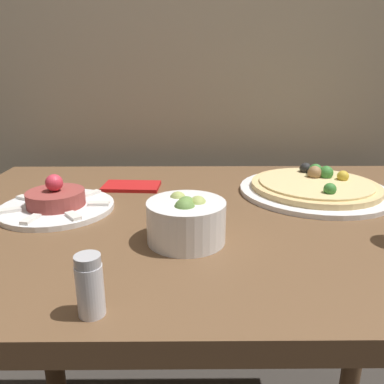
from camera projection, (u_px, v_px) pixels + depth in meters
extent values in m
cube|color=brown|center=(213.00, 220.00, 0.72)|extent=(1.08, 0.72, 0.03)
cylinder|color=brown|center=(45.00, 302.00, 1.12)|extent=(0.06, 0.06, 0.74)
cylinder|color=brown|center=(363.00, 300.00, 1.13)|extent=(0.06, 0.06, 0.74)
cylinder|color=white|center=(314.00, 191.00, 0.82)|extent=(0.33, 0.33, 0.01)
cylinder|color=#E5C17F|center=(315.00, 186.00, 0.82)|extent=(0.28, 0.28, 0.01)
cylinder|color=beige|center=(315.00, 182.00, 0.82)|extent=(0.24, 0.24, 0.00)
sphere|color=gold|center=(343.00, 176.00, 0.83)|extent=(0.03, 0.03, 0.03)
sphere|color=#387F33|center=(326.00, 173.00, 0.85)|extent=(0.03, 0.03, 0.03)
sphere|color=#997047|center=(315.00, 173.00, 0.85)|extent=(0.03, 0.03, 0.03)
sphere|color=black|center=(305.00, 168.00, 0.89)|extent=(0.03, 0.03, 0.03)
sphere|color=#387F33|center=(330.00, 189.00, 0.74)|extent=(0.03, 0.03, 0.03)
sphere|color=#387F33|center=(316.00, 170.00, 0.87)|extent=(0.03, 0.03, 0.03)
cylinder|color=white|center=(57.00, 208.00, 0.72)|extent=(0.22, 0.22, 0.01)
cylinder|color=#933D38|center=(56.00, 198.00, 0.72)|extent=(0.11, 0.11, 0.03)
sphere|color=#E0384C|center=(54.00, 183.00, 0.71)|extent=(0.03, 0.03, 0.03)
cube|color=white|center=(99.00, 204.00, 0.72)|extent=(0.04, 0.02, 0.01)
cube|color=white|center=(91.00, 193.00, 0.78)|extent=(0.04, 0.04, 0.01)
cube|color=white|center=(61.00, 191.00, 0.80)|extent=(0.02, 0.04, 0.01)
cube|color=white|center=(26.00, 198.00, 0.75)|extent=(0.04, 0.03, 0.01)
cube|color=white|center=(10.00, 210.00, 0.69)|extent=(0.04, 0.03, 0.01)
cube|color=white|center=(31.00, 219.00, 0.65)|extent=(0.02, 0.04, 0.01)
cube|color=white|center=(73.00, 216.00, 0.66)|extent=(0.04, 0.04, 0.01)
cylinder|color=white|center=(186.00, 222.00, 0.58)|extent=(0.12, 0.12, 0.07)
sphere|color=#668E42|center=(186.00, 205.00, 0.58)|extent=(0.03, 0.03, 0.03)
sphere|color=#A3B25B|center=(198.00, 205.00, 0.58)|extent=(0.03, 0.03, 0.03)
sphere|color=#A3B25B|center=(178.00, 200.00, 0.60)|extent=(0.03, 0.03, 0.03)
sphere|color=#668E42|center=(185.00, 209.00, 0.56)|extent=(0.03, 0.03, 0.03)
sphere|color=#A3B25B|center=(198.00, 206.00, 0.57)|extent=(0.03, 0.03, 0.03)
cube|color=red|center=(131.00, 186.00, 0.86)|extent=(0.13, 0.08, 0.01)
cylinder|color=silver|center=(90.00, 290.00, 0.41)|extent=(0.03, 0.03, 0.06)
cylinder|color=#B2B2B7|center=(87.00, 261.00, 0.40)|extent=(0.03, 0.03, 0.01)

